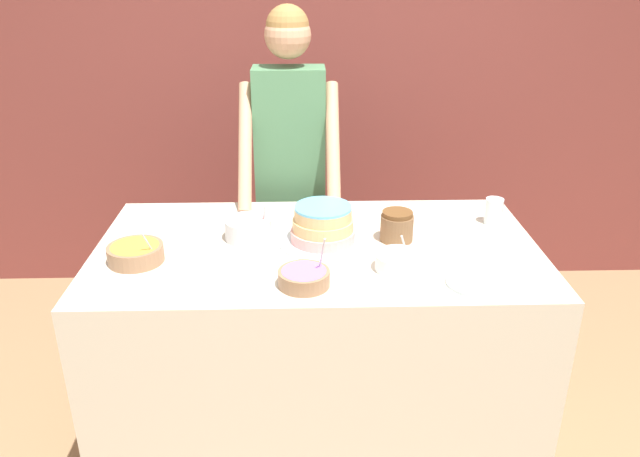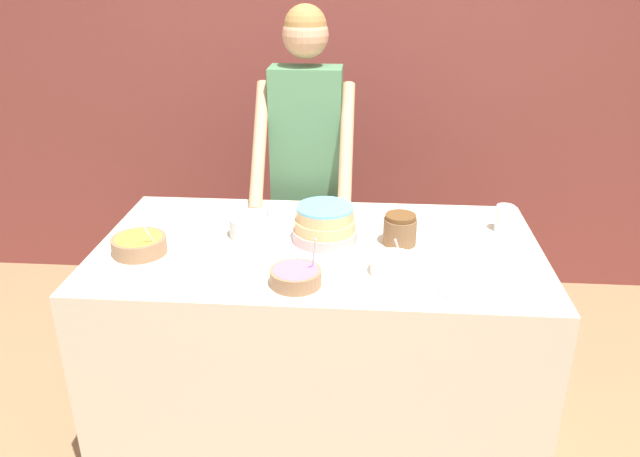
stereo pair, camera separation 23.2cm
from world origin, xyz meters
TOP-DOWN VIEW (x-y plane):
  - wall_back at (0.00, 1.99)m, footprint 10.00×0.05m
  - counter at (0.00, 0.48)m, footprint 1.75×0.96m
  - person_baker at (-0.12, 1.18)m, footprint 0.47×0.48m
  - cake at (0.02, 0.51)m, footprint 0.36×0.36m
  - frosting_bowl_white at (0.29, 0.26)m, footprint 0.17×0.17m
  - frosting_bowl_orange at (-0.69, 0.36)m, footprint 0.21×0.21m
  - frosting_bowl_pink at (-0.28, 0.55)m, footprint 0.19×0.19m
  - frosting_bowl_purple at (-0.05, 0.15)m, footprint 0.18×0.18m
  - drinking_glass at (0.76, 0.68)m, footprint 0.08×0.08m
  - ceramic_plate at (0.56, 0.14)m, footprint 0.22×0.22m
  - stoneware_jar at (0.32, 0.52)m, footprint 0.13×0.13m

SIDE VIEW (x-z plane):
  - counter at x=0.00m, z-range 0.00..0.92m
  - ceramic_plate at x=0.56m, z-range 0.92..0.94m
  - frosting_bowl_purple at x=-0.05m, z-range 0.86..1.05m
  - frosting_bowl_white at x=0.29m, z-range 0.87..1.04m
  - frosting_bowl_orange at x=-0.69m, z-range 0.89..1.03m
  - frosting_bowl_pink at x=-0.28m, z-range 0.89..1.05m
  - drinking_glass at x=0.76m, z-range 0.92..1.04m
  - stoneware_jar at x=0.32m, z-range 0.92..1.05m
  - cake at x=0.02m, z-range 0.91..1.07m
  - person_baker at x=-0.12m, z-range 0.23..2.01m
  - wall_back at x=0.00m, z-range 0.00..2.60m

